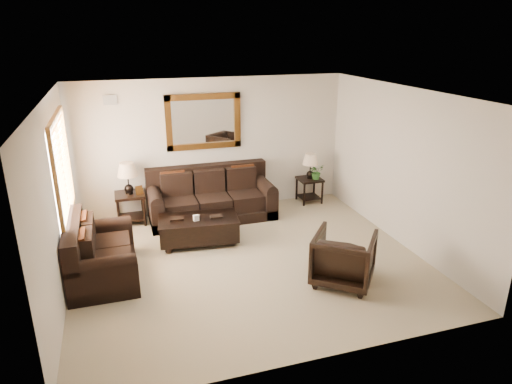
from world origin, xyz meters
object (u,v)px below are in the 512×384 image
object	(u,v)px
sofa	(211,200)
end_table_left	(129,184)
end_table_right	(310,171)
armchair	(344,256)
coffee_table	(199,227)
loveseat	(98,256)

from	to	relation	value
sofa	end_table_left	bearing A→B (deg)	174.01
end_table_right	end_table_left	bearing A→B (deg)	-179.51
end_table_left	sofa	bearing A→B (deg)	-5.99
end_table_right	armchair	size ratio (longest dim) A/B	1.25
coffee_table	armchair	size ratio (longest dim) A/B	1.66
loveseat	end_table_left	distance (m)	2.10
end_table_left	armchair	size ratio (longest dim) A/B	1.41
loveseat	armchair	xyz separation A→B (m)	(3.45, -1.27, 0.10)
loveseat	end_table_left	world-z (taller)	end_table_left
sofa	end_table_right	bearing A→B (deg)	4.99
sofa	armchair	distance (m)	3.35
sofa	coffee_table	world-z (taller)	sofa
armchair	end_table_left	bearing A→B (deg)	-9.47
end_table_right	coffee_table	bearing A→B (deg)	-154.36
end_table_left	armchair	world-z (taller)	end_table_left
end_table_left	end_table_right	distance (m)	3.78
end_table_left	armchair	distance (m)	4.34
sofa	armchair	world-z (taller)	sofa
coffee_table	armchair	xyz separation A→B (m)	(1.79, -1.97, 0.14)
coffee_table	sofa	bearing A→B (deg)	72.87
end_table_left	armchair	xyz separation A→B (m)	(2.88, -3.23, -0.36)
loveseat	coffee_table	xyz separation A→B (m)	(1.66, 0.71, -0.05)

